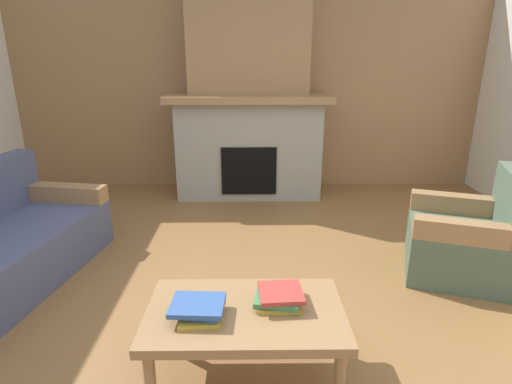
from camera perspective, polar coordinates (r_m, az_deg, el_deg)
ground at (r=2.87m, az=-1.17°, el=-16.61°), size 9.00×9.00×0.00m
wall_back_wood_panel at (r=5.36m, az=-1.01°, el=15.21°), size 6.00×0.12×2.70m
fireplace at (r=5.00m, az=-1.02°, el=12.84°), size 1.90×0.82×2.70m
armchair at (r=3.59m, az=27.45°, el=-5.89°), size 0.97×0.97×0.85m
coffee_table at (r=2.17m, az=-1.50°, el=-17.30°), size 1.00×0.60×0.43m
book_stack_near_edge at (r=2.09m, az=-7.90°, el=-15.92°), size 0.27×0.24×0.07m
book_stack_center at (r=2.17m, az=3.23°, el=-14.47°), size 0.26×0.23×0.08m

